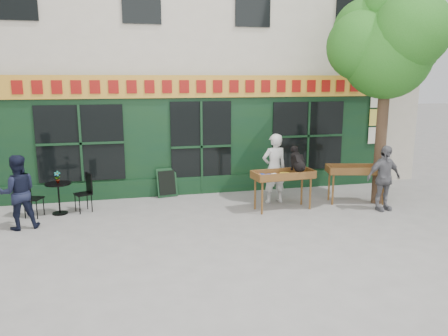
{
  "coord_description": "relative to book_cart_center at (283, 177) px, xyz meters",
  "views": [
    {
      "loc": [
        -2.23,
        -9.53,
        3.21
      ],
      "look_at": [
        0.21,
        0.5,
        1.09
      ],
      "focal_mm": 35.0,
      "sensor_mm": 36.0,
      "label": 1
    }
  ],
  "objects": [
    {
      "name": "street_tree",
      "position": [
        2.67,
        0.03,
        3.29
      ],
      "size": [
        3.05,
        2.9,
        5.6
      ],
      "color": "#382619",
      "rests_on": "ground"
    },
    {
      "name": "book_cart_center",
      "position": [
        0.0,
        0.0,
        0.0
      ],
      "size": [
        1.55,
        0.74,
        0.99
      ],
      "rotation": [
        0.0,
        0.0,
        0.08
      ],
      "color": "brown",
      "rests_on": "ground"
    },
    {
      "name": "woman",
      "position": [
        0.0,
        0.65,
        0.09
      ],
      "size": [
        0.7,
        0.49,
        1.83
      ],
      "primitive_type": "imported",
      "rotation": [
        0.0,
        0.0,
        3.23
      ],
      "color": "silver",
      "rests_on": "ground"
    },
    {
      "name": "bistro_chair_right",
      "position": [
        -4.73,
        1.0,
        -0.26
      ],
      "size": [
        0.48,
        0.48,
        0.95
      ],
      "rotation": [
        0.0,
        0.0,
        -1.15
      ],
      "color": "black",
      "rests_on": "ground"
    },
    {
      "name": "bistro_chair_left",
      "position": [
        -6.0,
        0.84,
        -0.26
      ],
      "size": [
        0.47,
        0.47,
        0.95
      ],
      "rotation": [
        0.0,
        0.0,
        1.2
      ],
      "color": "black",
      "rests_on": "ground"
    },
    {
      "name": "potted_plant",
      "position": [
        -5.36,
        0.91,
        0.09
      ],
      "size": [
        0.16,
        0.12,
        0.29
      ],
      "primitive_type": "imported",
      "rotation": [
        0.0,
        0.0,
        -0.1
      ],
      "color": "gray",
      "rests_on": "bistro_table"
    },
    {
      "name": "man_left",
      "position": [
        -6.06,
        0.01,
        -0.01
      ],
      "size": [
        0.92,
        0.79,
        1.63
      ],
      "primitive_type": "imported",
      "rotation": [
        0.0,
        0.0,
        3.39
      ],
      "color": "black",
      "rests_on": "ground"
    },
    {
      "name": "building",
      "position": [
        -1.67,
        5.65,
        4.15
      ],
      "size": [
        14.0,
        7.26,
        10.0
      ],
      "color": "beige",
      "rests_on": "ground"
    },
    {
      "name": "bistro_table",
      "position": [
        -5.36,
        0.91,
        -0.28
      ],
      "size": [
        0.6,
        0.6,
        0.76
      ],
      "color": "black",
      "rests_on": "ground"
    },
    {
      "name": "dog",
      "position": [
        0.35,
        -0.05,
        0.47
      ],
      "size": [
        0.39,
        0.63,
        0.6
      ],
      "primitive_type": null,
      "rotation": [
        0.0,
        0.0,
        0.08
      ],
      "color": "black",
      "rests_on": "book_cart_center"
    },
    {
      "name": "book_cart_right",
      "position": [
        2.09,
        0.12,
        0.0
      ],
      "size": [
        1.61,
        0.97,
        0.99
      ],
      "rotation": [
        0.0,
        0.0,
        -0.25
      ],
      "color": "brown",
      "rests_on": "ground"
    },
    {
      "name": "chalkboard",
      "position": [
        -2.66,
        1.87,
        -0.42
      ],
      "size": [
        0.59,
        0.29,
        0.79
      ],
      "rotation": [
        0.0,
        0.0,
        0.19
      ],
      "color": "black",
      "rests_on": "ground"
    },
    {
      "name": "ground",
      "position": [
        -1.67,
        -0.32,
        -0.82
      ],
      "size": [
        80.0,
        80.0,
        0.0
      ],
      "primitive_type": "plane",
      "color": "slate",
      "rests_on": "ground"
    },
    {
      "name": "man_right",
      "position": [
        2.39,
        -0.63,
        -0.01
      ],
      "size": [
        0.99,
        0.49,
        1.62
      ],
      "primitive_type": "imported",
      "rotation": [
        0.0,
        0.0,
        0.1
      ],
      "color": "slate",
      "rests_on": "ground"
    }
  ]
}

